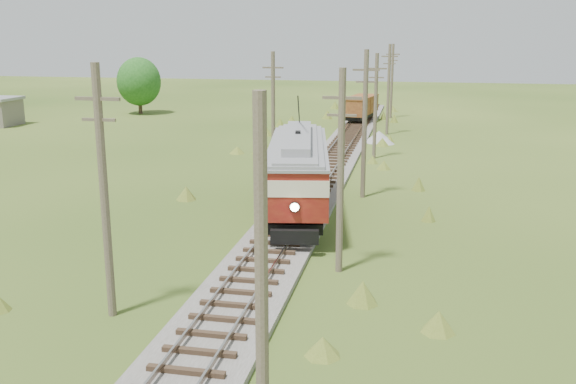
# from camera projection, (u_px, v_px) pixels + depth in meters

# --- Properties ---
(railbed_main) EXTENTS (3.60, 96.00, 0.57)m
(railbed_main) POSITION_uv_depth(u_px,v_px,m) (319.00, 181.00, 43.31)
(railbed_main) COLOR #605B54
(railbed_main) RESTS_ON ground
(streetcar) EXTENTS (5.26, 13.67, 6.18)m
(streetcar) POSITION_uv_depth(u_px,v_px,m) (298.00, 166.00, 35.15)
(streetcar) COLOR black
(streetcar) RESTS_ON ground
(gondola) EXTENTS (3.65, 7.71, 2.46)m
(gondola) POSITION_uv_depth(u_px,v_px,m) (360.00, 106.00, 72.08)
(gondola) COLOR black
(gondola) RESTS_ON ground
(gravel_pile) EXTENTS (2.92, 3.10, 1.06)m
(gravel_pile) POSITION_uv_depth(u_px,v_px,m) (380.00, 137.00, 59.64)
(gravel_pile) COLOR gray
(gravel_pile) RESTS_ON ground
(utility_pole_r_1) EXTENTS (0.30, 0.30, 8.80)m
(utility_pole_r_1) POSITION_uv_depth(u_px,v_px,m) (262.00, 292.00, 14.11)
(utility_pole_r_1) COLOR brown
(utility_pole_r_1) RESTS_ON ground
(utility_pole_r_2) EXTENTS (1.60, 0.30, 8.60)m
(utility_pole_r_2) POSITION_uv_depth(u_px,v_px,m) (341.00, 170.00, 26.43)
(utility_pole_r_2) COLOR brown
(utility_pole_r_2) RESTS_ON ground
(utility_pole_r_3) EXTENTS (1.60, 0.30, 9.00)m
(utility_pole_r_3) POSITION_uv_depth(u_px,v_px,m) (365.00, 123.00, 38.77)
(utility_pole_r_3) COLOR brown
(utility_pole_r_3) RESTS_ON ground
(utility_pole_r_4) EXTENTS (1.60, 0.30, 8.40)m
(utility_pole_r_4) POSITION_uv_depth(u_px,v_px,m) (376.00, 105.00, 51.25)
(utility_pole_r_4) COLOR brown
(utility_pole_r_4) RESTS_ON ground
(utility_pole_r_5) EXTENTS (1.60, 0.30, 8.90)m
(utility_pole_r_5) POSITION_uv_depth(u_px,v_px,m) (388.00, 89.00, 63.48)
(utility_pole_r_5) COLOR brown
(utility_pole_r_5) RESTS_ON ground
(utility_pole_r_6) EXTENTS (1.60, 0.30, 8.70)m
(utility_pole_r_6) POSITION_uv_depth(u_px,v_px,m) (392.00, 80.00, 75.91)
(utility_pole_r_6) COLOR brown
(utility_pole_r_6) RESTS_ON ground
(utility_pole_l_a) EXTENTS (1.60, 0.30, 9.00)m
(utility_pole_l_a) POSITION_uv_depth(u_px,v_px,m) (104.00, 191.00, 22.11)
(utility_pole_l_a) COLOR brown
(utility_pole_l_a) RESTS_ON ground
(utility_pole_l_b) EXTENTS (1.60, 0.30, 8.60)m
(utility_pole_l_b) POSITION_uv_depth(u_px,v_px,m) (273.00, 107.00, 48.85)
(utility_pole_l_b) COLOR brown
(utility_pole_l_b) RESTS_ON ground
(tree_mid_a) EXTENTS (5.46, 5.46, 7.03)m
(tree_mid_a) POSITION_uv_depth(u_px,v_px,m) (139.00, 82.00, 80.09)
(tree_mid_a) COLOR #38281C
(tree_mid_a) RESTS_ON ground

